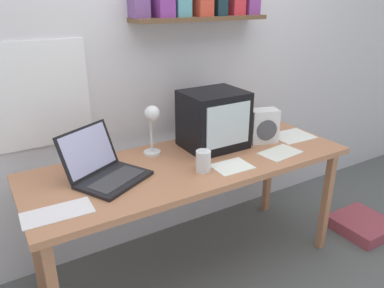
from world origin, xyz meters
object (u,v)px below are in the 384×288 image
(loose_paper_near_monitor, at_px, (293,136))
(floor_cushion, at_px, (362,225))
(printed_handout, at_px, (232,166))
(loose_paper_near_laptop, at_px, (57,213))
(desk_lamp, at_px, (152,122))
(open_notebook, at_px, (280,153))
(laptop, at_px, (103,167))
(juice_glass, at_px, (203,162))
(corner_desk, at_px, (192,170))
(space_heater, at_px, (263,126))
(crt_monitor, at_px, (213,120))

(loose_paper_near_monitor, xyz_separation_m, floor_cushion, (0.51, -0.29, -0.70))
(printed_handout, distance_m, loose_paper_near_monitor, 0.65)
(loose_paper_near_monitor, relative_size, loose_paper_near_laptop, 0.89)
(loose_paper_near_monitor, bearing_deg, floor_cushion, -30.01)
(desk_lamp, relative_size, open_notebook, 1.18)
(laptop, height_order, printed_handout, laptop)
(laptop, bearing_deg, open_notebook, -40.72)
(juice_glass, xyz_separation_m, loose_paper_near_laptop, (-0.76, -0.02, -0.05))
(loose_paper_near_laptop, bearing_deg, printed_handout, -0.94)
(corner_desk, height_order, floor_cushion, corner_desk)
(printed_handout, bearing_deg, loose_paper_near_monitor, 15.28)
(corner_desk, bearing_deg, space_heater, 1.48)
(loose_paper_near_laptop, bearing_deg, floor_cushion, -3.82)
(laptop, relative_size, loose_paper_near_laptop, 1.50)
(loose_paper_near_monitor, distance_m, loose_paper_near_laptop, 1.55)
(loose_paper_near_monitor, relative_size, open_notebook, 1.02)
(crt_monitor, bearing_deg, loose_paper_near_monitor, -13.12)
(loose_paper_near_monitor, bearing_deg, open_notebook, -148.13)
(space_heater, bearing_deg, loose_paper_near_laptop, -154.76)
(corner_desk, height_order, printed_handout, printed_handout)
(space_heater, xyz_separation_m, loose_paper_near_laptop, (-1.31, -0.18, -0.10))
(printed_handout, bearing_deg, laptop, 160.09)
(corner_desk, height_order, open_notebook, open_notebook)
(open_notebook, bearing_deg, loose_paper_near_monitor, 31.87)
(space_heater, height_order, loose_paper_near_laptop, space_heater)
(loose_paper_near_monitor, bearing_deg, juice_glass, -170.38)
(corner_desk, xyz_separation_m, space_heater, (0.53, 0.01, 0.17))
(crt_monitor, relative_size, space_heater, 1.69)
(juice_glass, distance_m, loose_paper_near_monitor, 0.80)
(space_heater, height_order, floor_cushion, space_heater)
(loose_paper_near_laptop, height_order, floor_cushion, loose_paper_near_laptop)
(corner_desk, distance_m, floor_cushion, 1.46)
(juice_glass, bearing_deg, open_notebook, -3.57)
(juice_glass, height_order, floor_cushion, juice_glass)
(juice_glass, distance_m, loose_paper_near_laptop, 0.76)
(crt_monitor, relative_size, desk_lamp, 1.17)
(desk_lamp, bearing_deg, laptop, -146.93)
(corner_desk, relative_size, loose_paper_near_monitor, 6.91)
(loose_paper_near_monitor, bearing_deg, corner_desk, 179.03)
(desk_lamp, xyz_separation_m, space_heater, (0.69, -0.15, -0.11))
(open_notebook, relative_size, floor_cushion, 0.70)
(juice_glass, height_order, open_notebook, juice_glass)
(juice_glass, relative_size, space_heater, 0.54)
(desk_lamp, height_order, floor_cushion, desk_lamp)
(corner_desk, xyz_separation_m, crt_monitor, (0.22, 0.12, 0.23))
(laptop, height_order, loose_paper_near_laptop, laptop)
(desk_lamp, bearing_deg, floor_cushion, -3.89)
(printed_handout, bearing_deg, crt_monitor, 75.50)
(crt_monitor, relative_size, loose_paper_near_laptop, 1.20)
(loose_paper_near_monitor, bearing_deg, desk_lamp, 169.28)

